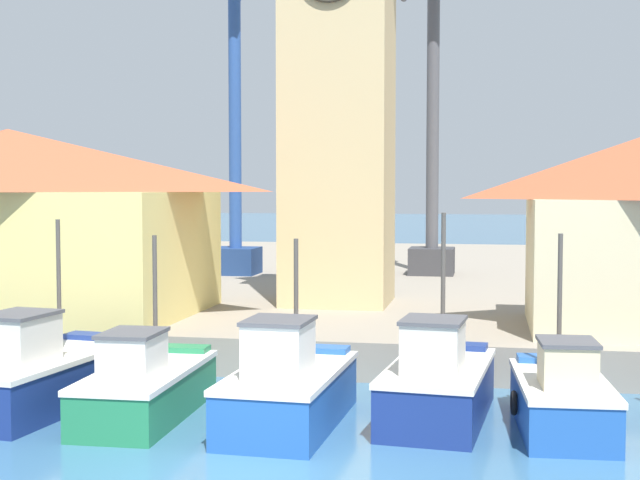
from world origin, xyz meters
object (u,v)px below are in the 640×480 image
(fishing_boat_right_inner, at_px, (562,397))
(clock_tower, at_px, (339,64))
(fishing_boat_mid_right, at_px, (438,384))
(port_crane_near, at_px, (432,142))
(fishing_boat_left_inner, at_px, (42,375))
(port_crane_far, at_px, (235,137))
(fishing_boat_mid_left, at_px, (146,386))
(fishing_boat_center, at_px, (288,389))
(warehouse_left, at_px, (9,219))

(fishing_boat_right_inner, height_order, clock_tower, clock_tower)
(fishing_boat_mid_right, xyz_separation_m, port_crane_near, (-1.50, 21.54, 6.22))
(fishing_boat_left_inner, relative_size, port_crane_far, 0.33)
(fishing_boat_mid_left, xyz_separation_m, fishing_boat_center, (3.18, -0.12, 0.10))
(fishing_boat_mid_right, xyz_separation_m, port_crane_far, (-10.26, 20.13, 6.45))
(fishing_boat_left_inner, xyz_separation_m, fishing_boat_mid_right, (8.77, 0.66, 0.00))
(fishing_boat_left_inner, bearing_deg, port_crane_near, 71.87)
(fishing_boat_center, xyz_separation_m, clock_tower, (-0.94, 11.87, 8.29))
(fishing_boat_left_inner, height_order, port_crane_near, port_crane_near)
(fishing_boat_center, distance_m, port_crane_near, 23.48)
(fishing_boat_left_inner, height_order, fishing_boat_mid_right, fishing_boat_mid_right)
(fishing_boat_mid_left, xyz_separation_m, port_crane_near, (4.71, 22.47, 6.31))
(fishing_boat_mid_right, bearing_deg, clock_tower, 110.14)
(fishing_boat_mid_left, height_order, fishing_boat_mid_right, fishing_boat_mid_right)
(clock_tower, height_order, port_crane_near, clock_tower)
(fishing_boat_right_inner, distance_m, warehouse_left, 17.94)
(fishing_boat_left_inner, bearing_deg, fishing_boat_mid_right, 4.29)
(fishing_boat_left_inner, xyz_separation_m, fishing_boat_mid_left, (2.56, -0.27, -0.09))
(fishing_boat_left_inner, height_order, fishing_boat_right_inner, fishing_boat_left_inner)
(fishing_boat_left_inner, relative_size, fishing_boat_mid_right, 1.13)
(fishing_boat_center, bearing_deg, fishing_boat_left_inner, 176.10)
(warehouse_left, height_order, port_crane_near, port_crane_near)
(fishing_boat_center, relative_size, port_crane_far, 0.29)
(fishing_boat_mid_left, bearing_deg, fishing_boat_right_inner, 3.83)
(warehouse_left, distance_m, port_crane_far, 14.32)
(port_crane_near, bearing_deg, warehouse_left, -129.24)
(fishing_boat_center, relative_size, fishing_boat_mid_right, 1.00)
(fishing_boat_center, bearing_deg, clock_tower, 94.52)
(clock_tower, bearing_deg, fishing_boat_center, -85.48)
(fishing_boat_right_inner, height_order, port_crane_near, port_crane_near)
(warehouse_left, relative_size, port_crane_near, 0.76)
(warehouse_left, relative_size, port_crane_far, 0.75)
(fishing_boat_mid_left, relative_size, clock_tower, 0.28)
(fishing_boat_center, relative_size, fishing_boat_right_inner, 1.12)
(port_crane_near, height_order, port_crane_far, port_crane_far)
(fishing_boat_mid_left, bearing_deg, clock_tower, 79.21)
(fishing_boat_mid_left, distance_m, fishing_boat_right_inner, 8.75)
(fishing_boat_left_inner, xyz_separation_m, fishing_boat_right_inner, (11.30, 0.31, -0.09))
(fishing_boat_mid_left, xyz_separation_m, clock_tower, (2.24, 11.75, 8.40))
(port_crane_near, bearing_deg, fishing_boat_mid_right, -86.02)
(fishing_boat_mid_left, distance_m, port_crane_near, 23.81)
(fishing_boat_mid_left, distance_m, fishing_boat_center, 3.18)
(port_crane_near, bearing_deg, port_crane_far, -170.87)
(clock_tower, bearing_deg, warehouse_left, -156.62)
(fishing_boat_mid_right, bearing_deg, port_crane_far, 117.01)
(fishing_boat_center, xyz_separation_m, port_crane_near, (1.53, 22.59, 6.21))
(fishing_boat_left_inner, height_order, port_crane_far, port_crane_far)
(port_crane_near, distance_m, port_crane_far, 8.88)
(fishing_boat_left_inner, bearing_deg, warehouse_left, 124.02)
(fishing_boat_mid_left, bearing_deg, fishing_boat_mid_right, 8.52)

